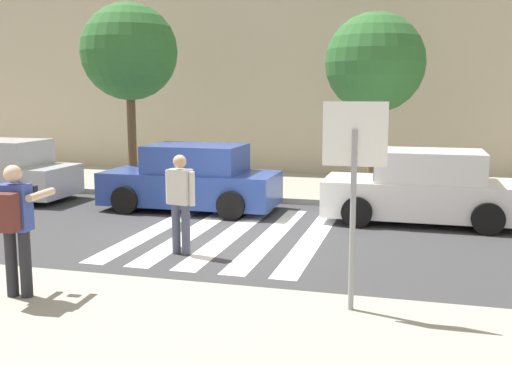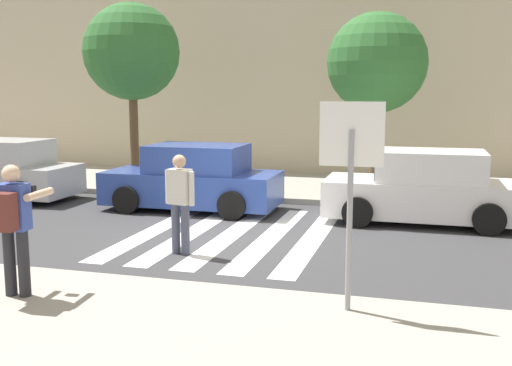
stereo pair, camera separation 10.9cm
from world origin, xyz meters
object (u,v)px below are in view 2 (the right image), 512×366
at_px(stop_sign, 351,160).
at_px(street_tree_west, 132,52).
at_px(parked_car_silver, 0,171).
at_px(pedestrian_crossing, 180,198).
at_px(parked_car_blue, 194,179).
at_px(parked_car_white, 425,189).
at_px(photographer_with_backpack, 13,219).
at_px(street_tree_center, 377,63).

height_order(stop_sign, street_tree_west, street_tree_west).
bearing_deg(parked_car_silver, pedestrian_crossing, -29.42).
xyz_separation_m(pedestrian_crossing, parked_car_silver, (-6.63, 3.74, -0.25)).
bearing_deg(parked_car_blue, street_tree_west, 140.83).
relative_size(parked_car_white, street_tree_west, 0.81).
xyz_separation_m(pedestrian_crossing, parked_car_blue, (-1.23, 3.74, -0.25)).
height_order(parked_car_silver, street_tree_west, street_tree_west).
xyz_separation_m(stop_sign, parked_car_blue, (-4.39, 6.00, -1.25)).
xyz_separation_m(photographer_with_backpack, street_tree_center, (3.78, 9.54, 2.33)).
distance_m(stop_sign, parked_car_blue, 7.54).
relative_size(pedestrian_crossing, street_tree_center, 0.37).
bearing_deg(street_tree_west, stop_sign, -49.29).
height_order(stop_sign, street_tree_center, street_tree_center).
relative_size(pedestrian_crossing, street_tree_west, 0.34).
relative_size(stop_sign, street_tree_center, 0.54).
bearing_deg(parked_car_blue, pedestrian_crossing, -71.72).
bearing_deg(photographer_with_backpack, street_tree_center, 68.37).
height_order(stop_sign, parked_car_white, stop_sign).
relative_size(photographer_with_backpack, parked_car_white, 0.42).
height_order(stop_sign, photographer_with_backpack, stop_sign).
xyz_separation_m(stop_sign, pedestrian_crossing, (-3.15, 2.27, -1.01)).
relative_size(pedestrian_crossing, parked_car_blue, 0.42).
height_order(pedestrian_crossing, parked_car_silver, pedestrian_crossing).
bearing_deg(parked_car_white, stop_sign, -98.29).
distance_m(photographer_with_backpack, parked_car_blue, 6.71).
relative_size(parked_car_silver, street_tree_center, 0.88).
bearing_deg(street_tree_center, parked_car_silver, -163.07).
height_order(parked_car_silver, parked_car_blue, same).
xyz_separation_m(parked_car_white, street_tree_center, (-1.30, 2.85, 2.77)).
xyz_separation_m(stop_sign, street_tree_center, (-0.42, 8.85, 1.52)).
xyz_separation_m(stop_sign, parked_car_silver, (-9.78, 6.00, -1.25)).
bearing_deg(parked_car_silver, street_tree_west, 37.12).
bearing_deg(stop_sign, parked_car_silver, 148.46).
xyz_separation_m(street_tree_west, street_tree_center, (6.56, 0.73, -0.34)).
bearing_deg(pedestrian_crossing, stop_sign, -35.70).
bearing_deg(pedestrian_crossing, parked_car_silver, 150.58).
bearing_deg(parked_car_silver, street_tree_center, 16.93).
bearing_deg(stop_sign, pedestrian_crossing, 144.30).
bearing_deg(pedestrian_crossing, parked_car_white, 42.85).
bearing_deg(parked_car_silver, photographer_with_backpack, -50.21).
xyz_separation_m(photographer_with_backpack, street_tree_west, (-2.78, 8.81, 2.67)).
distance_m(parked_car_silver, street_tree_west, 4.69).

